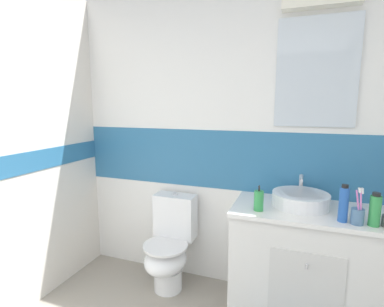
{
  "coord_description": "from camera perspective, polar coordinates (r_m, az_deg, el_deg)",
  "views": [
    {
      "loc": [
        0.59,
        0.04,
        1.56
      ],
      "look_at": [
        -0.1,
        1.94,
        1.22
      ],
      "focal_mm": 27.41,
      "sensor_mm": 36.0,
      "label": 1
    }
  ],
  "objects": [
    {
      "name": "toilet",
      "position": [
        2.62,
        -4.41,
        -17.56
      ],
      "size": [
        0.37,
        0.5,
        0.8
      ],
      "color": "white",
      "rests_on": "ground_plane"
    },
    {
      "name": "sink_basin",
      "position": [
        2.23,
        20.35,
        -8.28
      ],
      "size": [
        0.39,
        0.43,
        0.19
      ],
      "color": "white",
      "rests_on": "vanity_cabinet"
    },
    {
      "name": "wall_back_tiled",
      "position": [
        2.5,
        6.53,
        2.54
      ],
      "size": [
        3.2,
        0.2,
        2.5
      ],
      "color": "white",
      "rests_on": "ground_plane"
    },
    {
      "name": "mouthwash_bottle",
      "position": [
        2.06,
        32.03,
        -9.32
      ],
      "size": [
        0.06,
        0.06,
        0.2
      ],
      "color": "green",
      "rests_on": "vanity_cabinet"
    },
    {
      "name": "shampoo_bottle_tall",
      "position": [
        2.03,
        27.4,
        -8.71
      ],
      "size": [
        0.06,
        0.06,
        0.23
      ],
      "color": "#2659B2",
      "rests_on": "vanity_cabinet"
    },
    {
      "name": "vanity_cabinet",
      "position": [
        2.38,
        21.08,
        -19.63
      ],
      "size": [
        1.02,
        0.56,
        0.85
      ],
      "color": "silver",
      "rests_on": "ground_plane"
    },
    {
      "name": "toothbrush_cup",
      "position": [
        2.05,
        29.55,
        -10.31
      ],
      "size": [
        0.07,
        0.07,
        0.23
      ],
      "color": "#4C7299",
      "rests_on": "vanity_cabinet"
    },
    {
      "name": "soap_dispenser",
      "position": [
        2.06,
        12.86,
        -8.92
      ],
      "size": [
        0.06,
        0.06,
        0.18
      ],
      "color": "green",
      "rests_on": "vanity_cabinet"
    }
  ]
}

